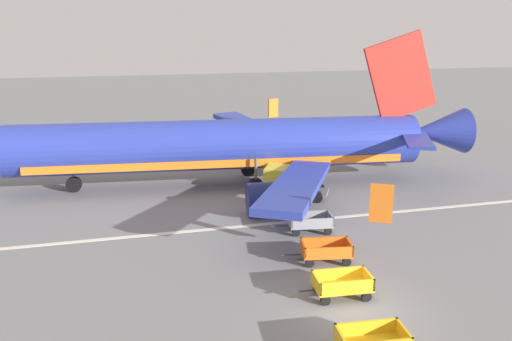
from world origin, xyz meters
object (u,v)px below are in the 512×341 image
object	(u,v)px
baggage_cart_fourth_in_row	(326,251)
baggage_cart_third_in_row	(342,284)
service_truck_beside_carts	(285,181)
baggage_cart_far_end	(310,222)
airplane	(232,146)

from	to	relation	value
baggage_cart_fourth_in_row	baggage_cart_third_in_row	bearing A→B (deg)	-100.02
baggage_cart_fourth_in_row	service_truck_beside_carts	distance (m)	10.57
baggage_cart_third_in_row	baggage_cart_far_end	distance (m)	7.47
baggage_cart_fourth_in_row	service_truck_beside_carts	bearing A→B (deg)	84.39
airplane	baggage_cart_third_in_row	size ratio (longest dim) A/B	10.48
baggage_cart_far_end	airplane	bearing A→B (deg)	104.26
airplane	service_truck_beside_carts	distance (m)	5.03
airplane	baggage_cart_fourth_in_row	xyz separation A→B (m)	(2.02, -13.99, -2.45)
baggage_cart_third_in_row	baggage_cart_fourth_in_row	distance (m)	3.52
baggage_cart_fourth_in_row	baggage_cart_far_end	distance (m)	3.94
baggage_cart_third_in_row	service_truck_beside_carts	distance (m)	14.08
baggage_cart_fourth_in_row	baggage_cart_far_end	size ratio (longest dim) A/B	1.00
baggage_cart_fourth_in_row	service_truck_beside_carts	world-z (taller)	service_truck_beside_carts
baggage_cart_far_end	service_truck_beside_carts	distance (m)	6.64
baggage_cart_third_in_row	baggage_cart_fourth_in_row	world-z (taller)	same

